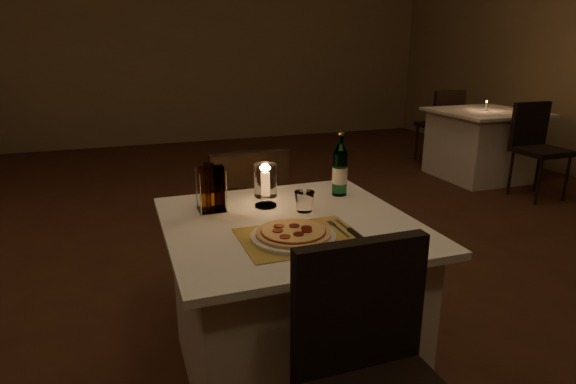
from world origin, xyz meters
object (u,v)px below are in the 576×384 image
object	(u,v)px
pizza	(293,232)
hurricane_candle	(265,182)
neighbor_table_right	(482,144)
chair_far	(246,210)
plate	(293,236)
chair_near	(373,366)
water_bottle	(340,170)
tumbler	(304,201)
main_table	(290,300)

from	to	relation	value
pizza	hurricane_candle	world-z (taller)	hurricane_candle
pizza	neighbor_table_right	size ratio (longest dim) A/B	0.28
chair_far	hurricane_candle	bearing A→B (deg)	-94.21
plate	hurricane_candle	size ratio (longest dim) A/B	1.65
plate	pizza	bearing A→B (deg)	-133.64
chair_near	water_bottle	bearing A→B (deg)	70.41
pizza	hurricane_candle	bearing A→B (deg)	88.07
chair_far	pizza	bearing A→B (deg)	-93.21
tumbler	water_bottle	size ratio (longest dim) A/B	0.29
tumbler	chair_near	bearing A→B (deg)	-97.24
pizza	main_table	bearing A→B (deg)	74.45
main_table	pizza	distance (m)	0.44
tumbler	water_bottle	xyz separation A→B (m)	(0.24, 0.16, 0.08)
chair_near	hurricane_candle	distance (m)	0.98
chair_near	neighbor_table_right	size ratio (longest dim) A/B	0.90
pizza	hurricane_candle	size ratio (longest dim) A/B	1.44
chair_near	plate	bearing A→B (deg)	95.35
main_table	chair_far	distance (m)	0.74
main_table	tumbler	distance (m)	0.43
plate	hurricane_candle	distance (m)	0.41
hurricane_candle	neighbor_table_right	world-z (taller)	hurricane_candle
tumbler	water_bottle	bearing A→B (deg)	33.82
chair_near	hurricane_candle	size ratio (longest dim) A/B	4.64
chair_near	chair_far	distance (m)	1.43
plate	chair_near	bearing A→B (deg)	-84.65
hurricane_candle	plate	bearing A→B (deg)	-91.91
water_bottle	neighbor_table_right	bearing A→B (deg)	38.27
chair_near	hurricane_candle	world-z (taller)	hurricane_candle
pizza	tumbler	distance (m)	0.32
chair_near	neighbor_table_right	distance (m)	4.45
main_table	chair_far	size ratio (longest dim) A/B	1.11
plate	tumbler	xyz separation A→B (m)	(0.15, 0.28, 0.03)
main_table	chair_far	bearing A→B (deg)	90.00
chair_far	hurricane_candle	world-z (taller)	hurricane_candle
main_table	pizza	size ratio (longest dim) A/B	3.57
neighbor_table_right	chair_near	bearing A→B (deg)	-134.62
plate	neighbor_table_right	xyz separation A→B (m)	(3.17, 2.63, -0.38)
plate	main_table	bearing A→B (deg)	74.48
main_table	chair_far	world-z (taller)	chair_far
plate	tumbler	world-z (taller)	tumbler
main_table	hurricane_candle	world-z (taller)	hurricane_candle
chair_near	tumbler	distance (m)	0.85
hurricane_candle	neighbor_table_right	bearing A→B (deg)	35.30
hurricane_candle	neighbor_table_right	size ratio (longest dim) A/B	0.19
main_table	tumbler	xyz separation A→B (m)	(0.10, 0.10, 0.41)
chair_near	neighbor_table_right	world-z (taller)	chair_near
pizza	neighbor_table_right	world-z (taller)	pizza
water_bottle	neighbor_table_right	size ratio (longest dim) A/B	0.30
chair_far	hurricane_candle	distance (m)	0.59
pizza	water_bottle	xyz separation A→B (m)	(0.40, 0.44, 0.09)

